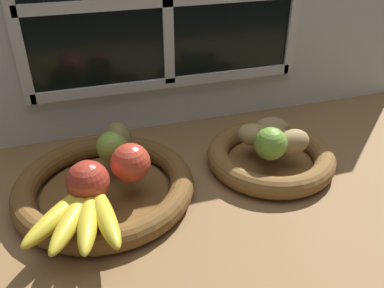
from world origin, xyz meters
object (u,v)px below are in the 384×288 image
at_px(potato_small, 292,141).
at_px(chili_pepper, 279,146).
at_px(apple_green_back, 113,147).
at_px(potato_oblong, 253,134).
at_px(apple_red_right, 131,163).
at_px(potato_large, 272,138).
at_px(lime_near, 271,144).
at_px(fruit_bowl_left, 105,187).
at_px(banana_bunch_front, 82,214).
at_px(pear_brown, 118,140).
at_px(fruit_bowl_right, 270,157).
at_px(potato_back, 271,128).
at_px(apple_red_front, 88,181).

xyz_separation_m(potato_small, chili_pepper, (-0.02, 0.02, -0.02)).
bearing_deg(apple_green_back, potato_oblong, -4.24).
height_order(apple_red_right, chili_pepper, apple_red_right).
bearing_deg(chili_pepper, potato_large, 146.79).
bearing_deg(lime_near, apple_red_right, 177.91).
height_order(fruit_bowl_left, apple_green_back, apple_green_back).
xyz_separation_m(banana_bunch_front, chili_pepper, (0.41, 0.11, -0.01)).
bearing_deg(potato_small, pear_brown, 164.78).
distance_m(potato_large, chili_pepper, 0.02).
distance_m(potato_small, chili_pepper, 0.03).
bearing_deg(banana_bunch_front, potato_oblong, 21.50).
xyz_separation_m(fruit_bowl_left, pear_brown, (0.04, 0.06, 0.06)).
relative_size(fruit_bowl_right, lime_near, 4.09).
bearing_deg(lime_near, potato_back, 61.02).
relative_size(apple_red_right, potato_small, 1.00).
distance_m(fruit_bowl_right, potato_oblong, 0.06).
relative_size(fruit_bowl_right, banana_bunch_front, 1.49).
height_order(apple_green_back, potato_large, apple_green_back).
height_order(potato_oblong, lime_near, lime_near).
bearing_deg(potato_large, apple_red_right, -175.14).
xyz_separation_m(potato_small, lime_near, (-0.05, -0.01, 0.01)).
xyz_separation_m(apple_green_back, potato_back, (0.35, -0.01, -0.01)).
bearing_deg(potato_oblong, potato_large, -37.87).
relative_size(fruit_bowl_right, pear_brown, 3.68).
distance_m(pear_brown, potato_oblong, 0.28).
relative_size(apple_green_back, lime_near, 0.98).
bearing_deg(potato_back, lime_near, -118.98).
distance_m(apple_red_right, potato_oblong, 0.28).
height_order(fruit_bowl_right, potato_large, potato_large).
bearing_deg(pear_brown, chili_pepper, -13.58).
bearing_deg(potato_oblong, lime_near, -81.35).
height_order(apple_red_right, banana_bunch_front, apple_red_right).
xyz_separation_m(potato_large, potato_small, (0.03, -0.03, 0.00)).
distance_m(potato_large, lime_near, 0.04).
bearing_deg(potato_oblong, chili_pepper, -43.68).
bearing_deg(fruit_bowl_right, potato_small, -45.00).
relative_size(potato_small, chili_pepper, 0.73).
relative_size(apple_green_back, potato_small, 0.89).
height_order(apple_green_back, apple_red_front, apple_red_front).
height_order(potato_small, lime_near, lime_near).
bearing_deg(potato_small, potato_large, 135.00).
bearing_deg(potato_oblong, apple_red_right, -169.15).
xyz_separation_m(fruit_bowl_left, apple_green_back, (0.03, 0.05, 0.06)).
relative_size(banana_bunch_front, potato_large, 2.23).
xyz_separation_m(fruit_bowl_left, apple_red_right, (0.05, -0.03, 0.06)).
bearing_deg(potato_small, lime_near, -173.33).
bearing_deg(chili_pepper, pear_brown, -168.08).
bearing_deg(lime_near, potato_small, 6.67).
bearing_deg(potato_oblong, potato_small, -41.42).
height_order(apple_green_back, potato_back, apple_green_back).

